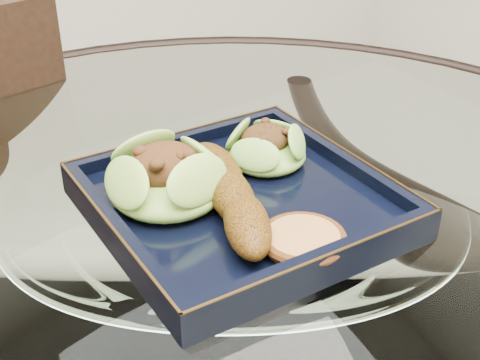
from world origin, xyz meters
TOP-DOWN VIEW (x-y plane):
  - dining_table at (-0.00, -0.00)m, footprint 1.13×1.13m
  - dining_chair at (-0.17, 0.33)m, footprint 0.45×0.45m
  - navy_plate at (0.02, 0.02)m, footprint 0.27×0.27m
  - lettuce_wrap_left at (-0.04, 0.05)m, footprint 0.14×0.14m
  - lettuce_wrap_right at (0.08, 0.06)m, footprint 0.11×0.11m
  - roasted_plantain at (-0.00, 0.00)m, footprint 0.09×0.20m
  - crumb_patty at (0.02, -0.08)m, footprint 0.09×0.09m

SIDE VIEW (x-z plane):
  - dining_chair at x=-0.17m, z-range 0.05..0.94m
  - dining_table at x=0.00m, z-range 0.21..0.98m
  - navy_plate at x=0.02m, z-range 0.76..0.78m
  - crumb_patty at x=0.02m, z-range 0.78..0.79m
  - lettuce_wrap_right at x=0.08m, z-range 0.78..0.81m
  - roasted_plantain at x=0.00m, z-range 0.78..0.82m
  - lettuce_wrap_left at x=-0.04m, z-range 0.78..0.82m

